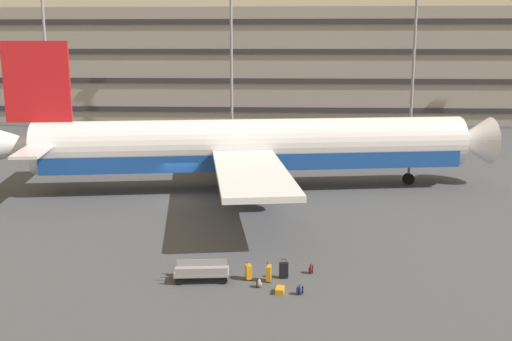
% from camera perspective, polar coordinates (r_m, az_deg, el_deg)
% --- Properties ---
extents(ground_plane, '(600.00, 600.00, 0.00)m').
position_cam_1_polar(ground_plane, '(44.76, -7.15, -2.53)').
color(ground_plane, '#424449').
extents(terminal_structure, '(171.78, 18.36, 15.88)m').
position_cam_1_polar(terminal_structure, '(93.28, -1.86, 10.02)').
color(terminal_structure, gray).
rests_on(terminal_structure, ground_plane).
extents(airliner, '(39.22, 31.77, 11.26)m').
position_cam_1_polar(airliner, '(46.50, -0.74, 2.23)').
color(airliner, silver).
rests_on(airliner, ground_plane).
extents(light_mast_left, '(1.80, 0.50, 26.56)m').
position_cam_1_polar(light_mast_left, '(84.82, -19.46, 13.96)').
color(light_mast_left, gray).
rests_on(light_mast_left, ground_plane).
extents(light_mast_center_left, '(1.80, 0.50, 25.07)m').
position_cam_1_polar(light_mast_center_left, '(79.04, -2.37, 14.25)').
color(light_mast_center_left, gray).
rests_on(light_mast_center_left, ground_plane).
extents(light_mast_center_right, '(1.80, 0.50, 19.49)m').
position_cam_1_polar(light_mast_center_right, '(80.26, 14.74, 11.79)').
color(light_mast_center_right, gray).
rests_on(light_mast_center_right, ground_plane).
extents(suitcase_silver, '(0.46, 0.27, 1.00)m').
position_cam_1_polar(suitcase_silver, '(29.51, 2.62, -9.34)').
color(suitcase_silver, black).
rests_on(suitcase_silver, ground_plane).
extents(suitcase_upright, '(0.38, 0.47, 0.84)m').
position_cam_1_polar(suitcase_upright, '(29.34, -0.72, -9.51)').
color(suitcase_upright, orange).
rests_on(suitcase_upright, ground_plane).
extents(suitcase_orange, '(0.44, 0.71, 0.25)m').
position_cam_1_polar(suitcase_orange, '(27.99, 2.27, -11.21)').
color(suitcase_orange, orange).
rests_on(suitcase_orange, ground_plane).
extents(suitcase_small, '(0.26, 0.46, 0.94)m').
position_cam_1_polar(suitcase_small, '(29.12, 1.21, -9.65)').
color(suitcase_small, orange).
rests_on(suitcase_small, ground_plane).
extents(backpack_navy, '(0.42, 0.39, 0.51)m').
position_cam_1_polar(backpack_navy, '(27.85, 4.14, -11.15)').
color(backpack_navy, navy).
rests_on(backpack_navy, ground_plane).
extents(backpack_laid_flat, '(0.28, 0.36, 0.46)m').
position_cam_1_polar(backpack_laid_flat, '(28.52, 0.30, -10.59)').
color(backpack_laid_flat, gray).
rests_on(backpack_laid_flat, ground_plane).
extents(backpack_scuffed, '(0.24, 0.35, 0.55)m').
position_cam_1_polar(backpack_scuffed, '(30.24, 5.20, -9.21)').
color(backpack_scuffed, maroon).
rests_on(backpack_scuffed, ground_plane).
extents(baggage_cart, '(3.35, 1.56, 0.82)m').
position_cam_1_polar(baggage_cart, '(29.36, -5.15, -9.48)').
color(baggage_cart, gray).
rests_on(baggage_cart, ground_plane).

